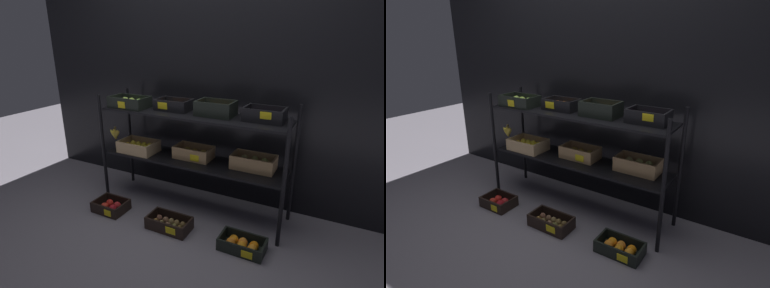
# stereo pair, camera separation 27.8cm
# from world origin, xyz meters

# --- Properties ---
(ground_plane) EXTENTS (10.00, 10.00, 0.00)m
(ground_plane) POSITION_xyz_m (0.00, 0.00, 0.00)
(ground_plane) COLOR slate
(storefront_wall) EXTENTS (4.14, 0.12, 1.98)m
(storefront_wall) POSITION_xyz_m (0.00, 0.41, 0.99)
(storefront_wall) COLOR black
(storefront_wall) RESTS_ON ground_plane
(display_rack) EXTENTS (1.86, 0.45, 1.06)m
(display_rack) POSITION_xyz_m (-0.02, 0.01, 0.72)
(display_rack) COLOR black
(display_rack) RESTS_ON ground_plane
(crate_ground_apple_red) EXTENTS (0.30, 0.24, 0.10)m
(crate_ground_apple_red) POSITION_xyz_m (-0.65, -0.41, 0.04)
(crate_ground_apple_red) COLOR black
(crate_ground_apple_red) RESTS_ON ground_plane
(crate_ground_kiwi) EXTENTS (0.38, 0.21, 0.11)m
(crate_ground_kiwi) POSITION_xyz_m (-0.01, -0.40, 0.04)
(crate_ground_kiwi) COLOR black
(crate_ground_kiwi) RESTS_ON ground_plane
(crate_ground_orange) EXTENTS (0.36, 0.21, 0.10)m
(crate_ground_orange) POSITION_xyz_m (0.64, -0.38, 0.04)
(crate_ground_orange) COLOR black
(crate_ground_orange) RESTS_ON ground_plane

